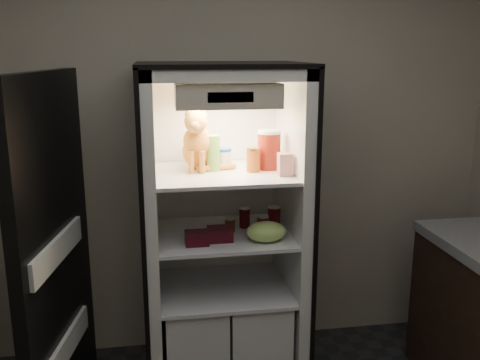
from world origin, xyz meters
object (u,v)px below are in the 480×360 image
Objects in this scene: tabby_cat at (198,145)px; soda_can_b at (274,218)px; soda_can_c at (263,227)px; soda_can_a at (245,218)px; berry_box_left at (197,238)px; parmesan_shaker at (213,153)px; salsa_jar at (253,160)px; cream_carton at (285,164)px; grape_bag at (266,232)px; pepper_jar at (269,150)px; refrigerator at (222,253)px; berry_box_right at (220,234)px; condiment_jar at (230,224)px; mayo_tub at (224,158)px.

tabby_cat is 2.79× the size of soda_can_b.
soda_can_b is at bearing 52.13° from soda_can_c.
soda_can_a is 0.37m from berry_box_left.
tabby_cat is 0.10m from parmesan_shaker.
salsa_jar is at bearing 115.05° from soda_can_c.
tabby_cat reaches higher than soda_can_c.
cream_carton reaches higher than grape_bag.
pepper_jar is at bearing -1.31° from parmesan_shaker.
berry_box_right is at bearing -101.31° from refrigerator.
pepper_jar is at bearing 137.84° from soda_can_b.
condiment_jar is 0.65× the size of berry_box_left.
refrigerator reaches higher than condiment_jar.
cream_carton reaches higher than soda_can_b.
mayo_tub is (0.02, 0.03, 0.56)m from refrigerator.
condiment_jar is at bearing 177.96° from soda_can_b.
salsa_jar is 1.12× the size of soda_can_c.
condiment_jar is (-0.16, 0.12, -0.02)m from soda_can_c.
parmesan_shaker is (0.08, -0.05, -0.04)m from tabby_cat.
parmesan_shaker is 0.91× the size of grape_bag.
soda_can_b is (0.29, -0.05, 0.22)m from refrigerator.
tabby_cat is at bearing 176.29° from soda_can_a.
soda_can_a is (-0.18, 0.21, -0.35)m from cream_carton.
mayo_tub is 0.37m from soda_can_a.
tabby_cat is at bearing 168.92° from refrigerator.
salsa_jar is 0.61× the size of pepper_jar.
refrigerator is at bearing -1.16° from tabby_cat.
refrigerator is 0.67m from cream_carton.
parmesan_shaker reaches higher than berry_box_left.
soda_can_a reaches higher than grape_bag.
pepper_jar is (0.31, -0.01, 0.01)m from parmesan_shaker.
soda_can_a is (-0.13, 0.04, -0.40)m from pepper_jar.
berry_box_left is 0.13m from berry_box_right.
pepper_jar is at bearing 23.42° from berry_box_left.
tabby_cat reaches higher than salsa_jar.
parmesan_shaker is (-0.05, -0.02, 0.60)m from refrigerator.
cream_carton is at bearing -82.36° from soda_can_b.
tabby_cat is 0.17m from mayo_tub.
berry_box_left is (-0.37, 0.02, -0.02)m from grape_bag.
berry_box_left is (-0.11, -0.19, -0.42)m from parmesan_shaker.
soda_can_b is (0.34, -0.03, -0.38)m from parmesan_shaker.
pepper_jar reaches higher than cream_carton.
cream_carton is 0.37m from soda_can_b.
grape_bag is at bearing -14.95° from berry_box_right.
condiment_jar is (-0.12, 0.04, -0.38)m from salsa_jar.
salsa_jar is at bearing -16.23° from parmesan_shaker.
tabby_cat is at bearing 114.76° from berry_box_right.
cream_carton is 1.01× the size of soda_can_c.
pepper_jar is 1.82× the size of cream_carton.
condiment_jar is (0.02, -0.08, -0.37)m from mayo_tub.
soda_can_a is 0.26m from grape_bag.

